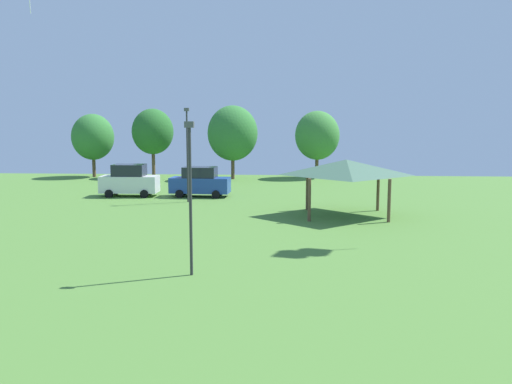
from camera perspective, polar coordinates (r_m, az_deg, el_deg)
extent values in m
cube|color=silver|center=(44.59, -13.16, 0.82)|extent=(4.58, 1.96, 1.32)
cube|color=#1E232D|center=(44.48, -13.21, 2.26)|extent=(2.53, 1.77, 0.92)
cylinder|color=black|center=(43.42, -11.68, -0.19)|extent=(0.64, 0.23, 0.64)
cylinder|color=black|center=(45.21, -11.10, 0.13)|extent=(0.64, 0.23, 0.64)
cylinder|color=black|center=(44.19, -15.22, -0.17)|extent=(0.64, 0.23, 0.64)
cylinder|color=black|center=(45.96, -14.52, 0.15)|extent=(0.64, 0.23, 0.64)
cube|color=#234299|center=(43.40, -5.91, 0.73)|extent=(4.80, 2.04, 1.21)
cube|color=#1E232D|center=(43.29, -5.93, 2.09)|extent=(2.68, 1.78, 0.85)
cylinder|color=black|center=(42.31, -4.24, -0.26)|extent=(0.65, 0.26, 0.64)
cylinder|color=black|center=(44.04, -3.79, 0.06)|extent=(0.65, 0.26, 0.64)
cylinder|color=black|center=(42.97, -8.06, -0.19)|extent=(0.65, 0.26, 0.64)
cylinder|color=black|center=(44.68, -7.47, 0.12)|extent=(0.65, 0.26, 0.64)
cylinder|color=brown|center=(32.74, 5.63, -0.84)|extent=(0.20, 0.20, 2.60)
cylinder|color=brown|center=(33.24, 13.84, -0.90)|extent=(0.20, 0.20, 2.60)
cylinder|color=brown|center=(36.88, 5.42, 0.11)|extent=(0.20, 0.20, 2.60)
cylinder|color=brown|center=(37.33, 12.72, 0.05)|extent=(0.20, 0.20, 2.60)
pyramid|color=#3D604C|center=(34.77, 9.48, 2.57)|extent=(6.14, 5.42, 1.00)
cylinder|color=#2D2D33|center=(21.18, -6.91, -1.12)|extent=(0.12, 0.12, 5.79)
cube|color=#4C4C51|center=(20.94, -7.04, 7.06)|extent=(0.36, 0.20, 0.24)
cylinder|color=#2D2D33|center=(40.43, -7.24, 3.67)|extent=(0.12, 0.12, 6.72)
cube|color=#4C4C51|center=(40.35, -7.32, 8.61)|extent=(0.36, 0.20, 0.24)
cylinder|color=brown|center=(60.78, -16.69, 2.77)|extent=(0.36, 0.36, 2.62)
ellipsoid|color=#337533|center=(60.62, -16.80, 5.57)|extent=(4.45, 4.45, 4.89)
cylinder|color=brown|center=(59.00, -10.74, 3.11)|extent=(0.36, 0.36, 3.22)
ellipsoid|color=#286628|center=(58.84, -10.82, 6.27)|extent=(4.38, 4.38, 4.82)
cylinder|color=brown|center=(56.07, -2.46, 2.80)|extent=(0.36, 0.36, 2.81)
ellipsoid|color=#337533|center=(55.90, -2.48, 6.21)|extent=(5.14, 5.14, 5.65)
cylinder|color=brown|center=(57.61, 6.42, 2.85)|extent=(0.36, 0.36, 2.73)
ellipsoid|color=#3D7F38|center=(57.44, 6.46, 5.94)|extent=(4.66, 4.66, 5.12)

